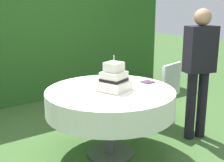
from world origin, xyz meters
TOP-DOWN VIEW (x-y plane):
  - ground_plane at (0.00, 0.00)m, footprint 20.00×20.00m
  - foliage_hedge at (0.00, 2.46)m, footprint 5.55×0.45m
  - cake_table at (0.00, 0.00)m, footprint 1.40×1.40m
  - wedding_cake at (0.02, -0.03)m, footprint 0.38×0.38m
  - serving_plate_near at (-0.20, -0.53)m, footprint 0.10×0.10m
  - serving_plate_far at (0.23, -0.31)m, footprint 0.13×0.13m
  - serving_plate_left at (0.34, 0.43)m, footprint 0.14×0.14m
  - serving_plate_right at (-0.33, 0.06)m, footprint 0.14×0.14m
  - napkin_stack at (0.53, -0.01)m, footprint 0.13×0.13m
  - garden_chair at (1.05, 0.22)m, footprint 0.48×0.48m
  - standing_person at (1.12, -0.28)m, footprint 0.40×0.30m

SIDE VIEW (x-z plane):
  - ground_plane at x=0.00m, z-range 0.00..0.00m
  - garden_chair at x=1.05m, z-range 0.10..0.99m
  - cake_table at x=0.00m, z-range 0.25..1.00m
  - serving_plate_near at x=-0.20m, z-range 0.75..0.77m
  - serving_plate_far at x=0.23m, z-range 0.75..0.77m
  - serving_plate_left at x=0.34m, z-range 0.75..0.77m
  - serving_plate_right at x=-0.33m, z-range 0.75..0.77m
  - napkin_stack at x=0.53m, z-range 0.75..0.77m
  - wedding_cake at x=0.02m, z-range 0.68..1.06m
  - standing_person at x=1.12m, z-range 0.13..1.73m
  - foliage_hedge at x=0.00m, z-range 0.00..2.30m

